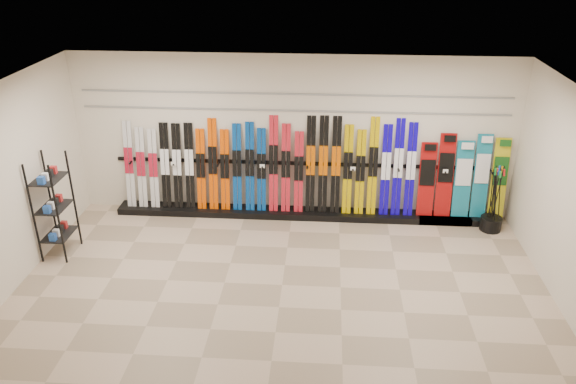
{
  "coord_description": "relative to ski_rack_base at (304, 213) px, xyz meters",
  "views": [
    {
      "loc": [
        0.6,
        -7.11,
        4.92
      ],
      "look_at": [
        0.02,
        1.0,
        1.1
      ],
      "focal_mm": 35.0,
      "sensor_mm": 36.0,
      "label": 1
    }
  ],
  "objects": [
    {
      "name": "slatwall_rail_0",
      "position": [
        -0.22,
        0.2,
        1.94
      ],
      "size": [
        7.6,
        0.02,
        0.03
      ],
      "primitive_type": "cube",
      "color": "gray",
      "rests_on": "back_wall"
    },
    {
      "name": "ski_rack_base",
      "position": [
        0.0,
        0.0,
        0.0
      ],
      "size": [
        8.0,
        0.4,
        0.12
      ],
      "primitive_type": "cube",
      "color": "black",
      "rests_on": "floor"
    },
    {
      "name": "right_wall",
      "position": [
        3.78,
        -2.28,
        1.44
      ],
      "size": [
        0.0,
        5.0,
        5.0
      ],
      "primitive_type": "plane",
      "rotation": [
        1.57,
        0.0,
        -1.57
      ],
      "color": "beige",
      "rests_on": "floor"
    },
    {
      "name": "skis",
      "position": [
        -0.62,
        0.07,
        0.89
      ],
      "size": [
        5.37,
        0.29,
        1.8
      ],
      "color": "silver",
      "rests_on": "ski_rack_base"
    },
    {
      "name": "snowboards",
      "position": [
        2.87,
        0.07,
        0.79
      ],
      "size": [
        1.57,
        0.24,
        1.54
      ],
      "color": "#990C0C",
      "rests_on": "ski_rack_base"
    },
    {
      "name": "back_wall",
      "position": [
        -0.22,
        0.22,
        1.44
      ],
      "size": [
        8.0,
        0.0,
        8.0
      ],
      "primitive_type": "plane",
      "rotation": [
        1.57,
        0.0,
        0.0
      ],
      "color": "beige",
      "rests_on": "floor"
    },
    {
      "name": "ski_poles",
      "position": [
        3.37,
        -0.28,
        0.55
      ],
      "size": [
        0.25,
        0.3,
        1.18
      ],
      "color": "black",
      "rests_on": "pole_bin"
    },
    {
      "name": "slatwall_rail_1",
      "position": [
        -0.22,
        0.2,
        2.24
      ],
      "size": [
        7.6,
        0.02,
        0.03
      ],
      "primitive_type": "cube",
      "color": "gray",
      "rests_on": "back_wall"
    },
    {
      "name": "left_wall",
      "position": [
        -4.22,
        -2.28,
        1.44
      ],
      "size": [
        0.0,
        5.0,
        5.0
      ],
      "primitive_type": "plane",
      "rotation": [
        1.57,
        0.0,
        1.57
      ],
      "color": "beige",
      "rests_on": "floor"
    },
    {
      "name": "accessory_rack",
      "position": [
        -3.97,
        -1.59,
        0.8
      ],
      "size": [
        0.4,
        0.6,
        1.71
      ],
      "primitive_type": "cube",
      "color": "black",
      "rests_on": "floor"
    },
    {
      "name": "floor",
      "position": [
        -0.22,
        -2.28,
        -0.06
      ],
      "size": [
        8.0,
        8.0,
        0.0
      ],
      "primitive_type": "plane",
      "color": "gray",
      "rests_on": "ground"
    },
    {
      "name": "pole_bin",
      "position": [
        3.38,
        -0.28,
        0.07
      ],
      "size": [
        0.38,
        0.38,
        0.25
      ],
      "primitive_type": "cylinder",
      "color": "black",
      "rests_on": "floor"
    },
    {
      "name": "ceiling",
      "position": [
        -0.22,
        -2.28,
        2.94
      ],
      "size": [
        8.0,
        8.0,
        0.0
      ],
      "primitive_type": "plane",
      "rotation": [
        3.14,
        0.0,
        0.0
      ],
      "color": "silver",
      "rests_on": "back_wall"
    }
  ]
}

